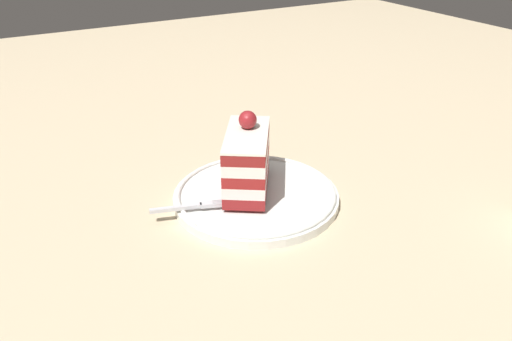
% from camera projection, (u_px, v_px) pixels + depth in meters
% --- Properties ---
extents(ground_plane, '(2.40, 2.40, 0.00)m').
position_uv_depth(ground_plane, '(277.00, 205.00, 0.69)').
color(ground_plane, '#C9B48F').
extents(dessert_plate, '(0.22, 0.22, 0.02)m').
position_uv_depth(dessert_plate, '(256.00, 195.00, 0.70)').
color(dessert_plate, silver).
rests_on(dessert_plate, ground_plane).
extents(cake_slice, '(0.13, 0.11, 0.10)m').
position_uv_depth(cake_slice, '(247.00, 160.00, 0.68)').
color(cake_slice, maroon).
rests_on(cake_slice, dessert_plate).
extents(fork, '(0.04, 0.11, 0.00)m').
position_uv_depth(fork, '(195.00, 206.00, 0.65)').
color(fork, silver).
rests_on(fork, dessert_plate).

